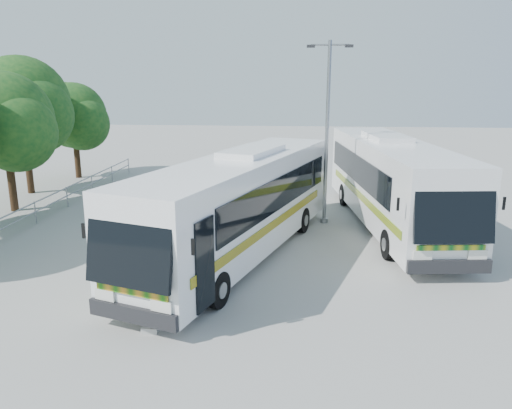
# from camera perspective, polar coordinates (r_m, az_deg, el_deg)

# --- Properties ---
(ground) EXTENTS (100.00, 100.00, 0.00)m
(ground) POSITION_cam_1_polar(r_m,az_deg,el_deg) (17.95, 0.57, -5.73)
(ground) COLOR gray
(ground) RESTS_ON ground
(kerb_divider) EXTENTS (0.40, 16.00, 0.15)m
(kerb_divider) POSITION_cam_1_polar(r_m,az_deg,el_deg) (20.10, -5.54, -3.37)
(kerb_divider) COLOR #B2B2AD
(kerb_divider) RESTS_ON ground
(railing) EXTENTS (0.06, 22.00, 1.00)m
(railing) POSITION_cam_1_polar(r_m,az_deg,el_deg) (24.30, -22.84, 0.27)
(railing) COLOR gray
(railing) RESTS_ON ground
(tree_far_c) EXTENTS (4.97, 4.69, 6.49)m
(tree_far_c) POSITION_cam_1_polar(r_m,az_deg,el_deg) (25.78, -26.69, 8.57)
(tree_far_c) COLOR #382314
(tree_far_c) RESTS_ON ground
(tree_far_d) EXTENTS (5.62, 5.30, 7.33)m
(tree_far_d) POSITION_cam_1_polar(r_m,az_deg,el_deg) (29.53, -25.08, 10.36)
(tree_far_d) COLOR #382314
(tree_far_d) RESTS_ON ground
(tree_far_e) EXTENTS (4.54, 4.28, 5.92)m
(tree_far_e) POSITION_cam_1_polar(r_m,az_deg,el_deg) (33.27, -20.03, 9.51)
(tree_far_e) COLOR #382314
(tree_far_e) RESTS_ON ground
(coach_main) EXTENTS (6.27, 12.76, 3.50)m
(coach_main) POSITION_cam_1_polar(r_m,az_deg,el_deg) (17.30, -1.86, 0.13)
(coach_main) COLOR white
(coach_main) RESTS_ON ground
(coach_adjacent) EXTENTS (4.09, 13.11, 3.58)m
(coach_adjacent) POSITION_cam_1_polar(r_m,az_deg,el_deg) (21.72, 15.18, 2.66)
(coach_adjacent) COLOR white
(coach_adjacent) RESTS_ON ground
(lamppost) EXTENTS (1.86, 0.20, 7.63)m
(lamppost) POSITION_cam_1_polar(r_m,az_deg,el_deg) (21.30, 8.14, 8.91)
(lamppost) COLOR gray
(lamppost) RESTS_ON ground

